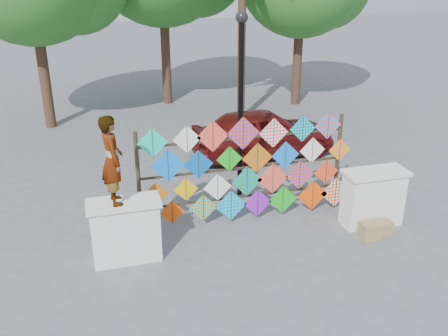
{
  "coord_description": "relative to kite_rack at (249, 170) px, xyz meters",
  "views": [
    {
      "loc": [
        -3.12,
        -8.83,
        5.54
      ],
      "look_at": [
        -0.49,
        0.6,
        1.38
      ],
      "focal_mm": 40.0,
      "sensor_mm": 36.0,
      "label": 1
    }
  ],
  "objects": [
    {
      "name": "parapet_left",
      "position": [
        -2.82,
        -0.93,
        -0.56
      ],
      "size": [
        1.4,
        0.65,
        1.28
      ],
      "color": "white",
      "rests_on": "ground"
    },
    {
      "name": "ground",
      "position": [
        -0.12,
        -0.73,
        -1.21
      ],
      "size": [
        80.0,
        80.0,
        0.0
      ],
      "primitive_type": "plane",
      "color": "slate",
      "rests_on": "ground"
    },
    {
      "name": "cardboard_box_far",
      "position": [
        2.57,
        -1.42,
        -1.06
      ],
      "size": [
        0.36,
        0.33,
        0.3
      ],
      "primitive_type": "cube",
      "color": "olive",
      "rests_on": "ground"
    },
    {
      "name": "parapet_right",
      "position": [
        2.58,
        -0.93,
        -0.56
      ],
      "size": [
        1.4,
        0.65,
        1.28
      ],
      "color": "white",
      "rests_on": "ground"
    },
    {
      "name": "lamppost",
      "position": [
        0.18,
        1.27,
        1.48
      ],
      "size": [
        0.28,
        0.28,
        4.46
      ],
      "color": "black",
      "rests_on": "ground"
    },
    {
      "name": "sedan",
      "position": [
        1.64,
        3.65,
        -0.49
      ],
      "size": [
        4.35,
        1.97,
        1.45
      ],
      "primitive_type": "imported",
      "rotation": [
        0.0,
        0.0,
        1.63
      ],
      "color": "#601110",
      "rests_on": "ground"
    },
    {
      "name": "cardboard_box_near",
      "position": [
        2.22,
        -1.49,
        -1.04
      ],
      "size": [
        0.39,
        0.34,
        0.34
      ],
      "primitive_type": "cube",
      "color": "olive",
      "rests_on": "ground"
    },
    {
      "name": "kite_rack",
      "position": [
        0.0,
        0.0,
        0.0
      ],
      "size": [
        4.95,
        0.24,
        2.45
      ],
      "color": "#30281B",
      "rests_on": "ground"
    },
    {
      "name": "vendor_woman",
      "position": [
        -2.95,
        -0.93,
        0.92
      ],
      "size": [
        0.49,
        0.67,
        1.7
      ],
      "primitive_type": "imported",
      "rotation": [
        0.0,
        0.0,
        1.71
      ],
      "color": "#99999E",
      "rests_on": "parapet_left"
    }
  ]
}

